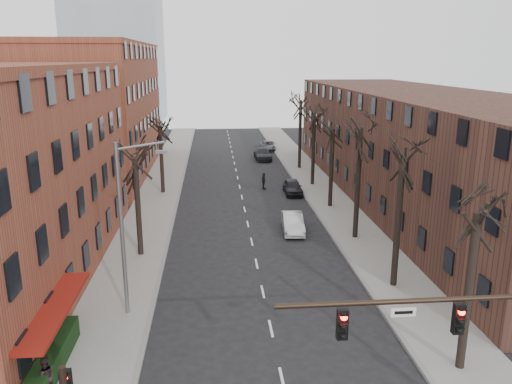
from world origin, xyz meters
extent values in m
cube|color=gray|center=(-8.00, 35.00, 0.07)|extent=(4.00, 90.00, 0.15)
cube|color=gray|center=(8.00, 35.00, 0.07)|extent=(4.00, 90.00, 0.15)
cube|color=brown|center=(-16.00, 44.00, 7.00)|extent=(12.00, 28.00, 14.00)
cube|color=#4A2C22|center=(16.00, 30.00, 5.00)|extent=(12.00, 50.00, 10.00)
cube|color=maroon|center=(-9.40, 6.00, 0.00)|extent=(1.20, 7.00, 0.15)
cube|color=black|center=(-9.50, 5.00, 0.65)|extent=(0.80, 6.00, 1.00)
cylinder|color=black|center=(3.00, -1.00, 6.00)|extent=(8.00, 0.16, 0.16)
cube|color=black|center=(4.50, -1.00, 5.35)|extent=(0.32, 0.22, 0.95)
cube|color=black|center=(1.00, -1.00, 5.35)|extent=(0.32, 0.22, 0.95)
cube|color=silver|center=(2.80, -1.00, 5.65)|extent=(0.75, 0.04, 0.28)
cylinder|color=slate|center=(-7.20, 10.00, 4.50)|extent=(0.20, 0.20, 9.00)
cylinder|color=slate|center=(-6.10, 10.00, 8.80)|extent=(2.39, 0.12, 0.46)
cube|color=slate|center=(-5.10, 10.00, 8.50)|extent=(0.50, 0.22, 0.14)
imported|color=#B2B4BA|center=(3.28, 21.89, 0.71)|extent=(1.77, 4.38, 1.41)
imported|color=black|center=(5.01, 32.83, 0.70)|extent=(1.71, 4.14, 1.40)
imported|color=#212229|center=(3.80, 50.10, 0.73)|extent=(2.12, 5.06, 1.46)
imported|color=#5B5F63|center=(5.19, 56.77, 0.65)|extent=(2.55, 4.85, 1.30)
imported|color=black|center=(-9.28, 3.66, 0.94)|extent=(0.95, 0.87, 1.58)
imported|color=black|center=(2.38, 34.79, 0.86)|extent=(0.57, 1.06, 1.71)
camera|label=1|loc=(-2.62, -13.69, 12.81)|focal=35.00mm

